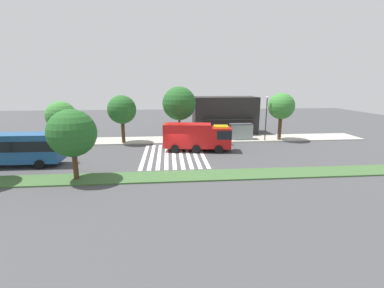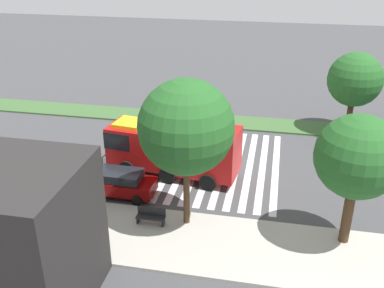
{
  "view_description": "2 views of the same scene",
  "coord_description": "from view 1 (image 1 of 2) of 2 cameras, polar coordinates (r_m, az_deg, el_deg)",
  "views": [
    {
      "loc": [
        -1.09,
        -31.98,
        8.77
      ],
      "look_at": [
        1.9,
        1.0,
        1.16
      ],
      "focal_mm": 24.74,
      "sensor_mm": 36.0,
      "label": 1
    },
    {
      "loc": [
        -3.79,
        27.5,
        14.48
      ],
      "look_at": [
        1.63,
        0.73,
        1.77
      ],
      "focal_mm": 41.42,
      "sensor_mm": 36.0,
      "label": 2
    }
  ],
  "objects": [
    {
      "name": "sidewalk_tree_far_west",
      "position": [
        42.55,
        -26.38,
        5.4
      ],
      "size": [
        4.22,
        4.22,
        6.17
      ],
      "color": "#47301E",
      "rests_on": "sidewalk"
    },
    {
      "name": "median_strip",
      "position": [
        25.59,
        -2.44,
        -6.94
      ],
      "size": [
        60.0,
        3.0,
        0.14
      ],
      "primitive_type": "cube",
      "color": "#3D6033",
      "rests_on": "ground_plane"
    },
    {
      "name": "ground_plane",
      "position": [
        33.18,
        -3.11,
        -2.4
      ],
      "size": [
        120.0,
        120.0,
        0.0
      ],
      "primitive_type": "plane",
      "color": "#424244"
    },
    {
      "name": "bench_west_of_shelter",
      "position": [
        40.89,
        -0.05,
        1.4
      ],
      "size": [
        1.6,
        0.5,
        0.9
      ],
      "color": "black",
      "rests_on": "sidewalk"
    },
    {
      "name": "sidewalk_tree_center",
      "position": [
        39.57,
        -2.78,
        8.7
      ],
      "size": [
        4.96,
        4.96,
        8.21
      ],
      "color": "#47301E",
      "rests_on": "sidewalk"
    },
    {
      "name": "sidewalk",
      "position": [
        41.93,
        -3.57,
        0.94
      ],
      "size": [
        60.0,
        5.16,
        0.14
      ],
      "primitive_type": "cube",
      "color": "#ADA89E",
      "rests_on": "ground_plane"
    },
    {
      "name": "parked_car_mid",
      "position": [
        38.6,
        4.56,
        1.08
      ],
      "size": [
        4.73,
        2.07,
        1.66
      ],
      "rotation": [
        0.0,
        0.0,
        -0.01
      ],
      "color": "#720505",
      "rests_on": "ground_plane"
    },
    {
      "name": "transit_bus",
      "position": [
        34.68,
        -35.67,
        -0.59
      ],
      "size": [
        12.02,
        2.97,
        3.56
      ],
      "rotation": [
        0.0,
        0.0,
        3.13
      ],
      "color": "navy",
      "rests_on": "ground_plane"
    },
    {
      "name": "sidewalk_tree_far_east",
      "position": [
        43.22,
        18.71,
        7.67
      ],
      "size": [
        4.01,
        4.01,
        7.23
      ],
      "color": "#47301E",
      "rests_on": "sidewalk"
    },
    {
      "name": "bus_stop_shelter",
      "position": [
        42.07,
        10.64,
        3.3
      ],
      "size": [
        3.5,
        1.4,
        2.46
      ],
      "color": "#4C4C51",
      "rests_on": "sidewalk"
    },
    {
      "name": "fire_hydrant",
      "position": [
        41.43,
        -21.2,
        0.52
      ],
      "size": [
        0.28,
        0.28,
        0.7
      ],
      "primitive_type": "cylinder",
      "color": "gold",
      "rests_on": "sidewalk"
    },
    {
      "name": "fire_truck",
      "position": [
        34.77,
        1.46,
        1.74
      ],
      "size": [
        9.23,
        3.8,
        3.62
      ],
      "rotation": [
        0.0,
        0.0,
        -0.14
      ],
      "color": "#B71414",
      "rests_on": "ground_plane"
    },
    {
      "name": "storefront_building",
      "position": [
        47.72,
        7.0,
        6.19
      ],
      "size": [
        11.01,
        6.31,
        6.49
      ],
      "color": "#282626",
      "rests_on": "ground_plane"
    },
    {
      "name": "street_lamp",
      "position": [
        42.03,
        15.72,
        6.07
      ],
      "size": [
        0.36,
        0.36,
        6.76
      ],
      "color": "#2D2D30",
      "rests_on": "sidewalk"
    },
    {
      "name": "parked_car_west",
      "position": [
        42.0,
        -30.09,
        0.33
      ],
      "size": [
        4.69,
        2.26,
        1.69
      ],
      "rotation": [
        0.0,
        0.0,
        -0.06
      ],
      "color": "navy",
      "rests_on": "ground_plane"
    },
    {
      "name": "sidewalk_tree_west",
      "position": [
        40.17,
        -14.88,
        7.13
      ],
      "size": [
        4.16,
        4.16,
        6.98
      ],
      "color": "#47301E",
      "rests_on": "sidewalk"
    },
    {
      "name": "crosswalk",
      "position": [
        33.17,
        -3.97,
        -2.41
      ],
      "size": [
        7.65,
        11.59,
        0.01
      ],
      "color": "silver",
      "rests_on": "ground_plane"
    },
    {
      "name": "bench_near_shelter",
      "position": [
        41.4,
        5.22,
        1.49
      ],
      "size": [
        1.6,
        0.5,
        0.9
      ],
      "color": "black",
      "rests_on": "sidewalk"
    },
    {
      "name": "median_tree_west",
      "position": [
        25.89,
        -24.44,
        2.12
      ],
      "size": [
        4.29,
        4.29,
        6.45
      ],
      "color": "#47301E",
      "rests_on": "median_strip"
    }
  ]
}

